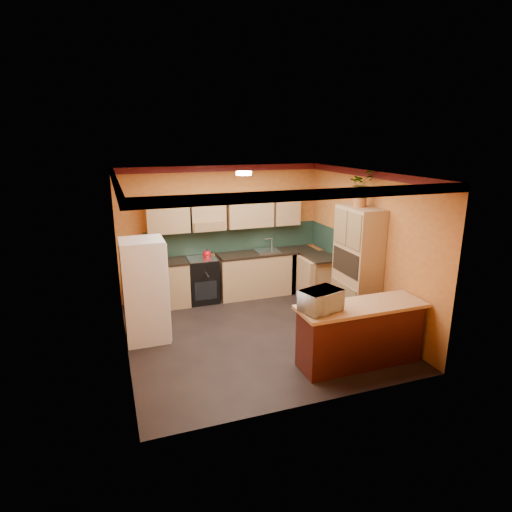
{
  "coord_description": "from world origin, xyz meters",
  "views": [
    {
      "loc": [
        -2.22,
        -6.28,
        3.26
      ],
      "look_at": [
        0.16,
        0.45,
        1.25
      ],
      "focal_mm": 30.0,
      "sensor_mm": 36.0,
      "label": 1
    }
  ],
  "objects_px": {
    "stove": "(202,280)",
    "pantry": "(357,266)",
    "microwave": "(321,300)",
    "breakfast_bar": "(359,336)",
    "fridge": "(145,291)",
    "base_cabinets_back": "(232,277)"
  },
  "relations": [
    {
      "from": "base_cabinets_back",
      "to": "fridge",
      "type": "distance_m",
      "value": 2.34
    },
    {
      "from": "fridge",
      "to": "pantry",
      "type": "bearing_deg",
      "value": -8.91
    },
    {
      "from": "breakfast_bar",
      "to": "fridge",
      "type": "bearing_deg",
      "value": 146.97
    },
    {
      "from": "base_cabinets_back",
      "to": "stove",
      "type": "height_order",
      "value": "stove"
    },
    {
      "from": "pantry",
      "to": "microwave",
      "type": "distance_m",
      "value": 1.91
    },
    {
      "from": "pantry",
      "to": "breakfast_bar",
      "type": "relative_size",
      "value": 1.17
    },
    {
      "from": "fridge",
      "to": "microwave",
      "type": "height_order",
      "value": "fridge"
    },
    {
      "from": "fridge",
      "to": "breakfast_bar",
      "type": "bearing_deg",
      "value": -33.03
    },
    {
      "from": "breakfast_bar",
      "to": "microwave",
      "type": "relative_size",
      "value": 3.25
    },
    {
      "from": "stove",
      "to": "fridge",
      "type": "relative_size",
      "value": 0.54
    },
    {
      "from": "microwave",
      "to": "pantry",
      "type": "bearing_deg",
      "value": 25.91
    },
    {
      "from": "breakfast_bar",
      "to": "stove",
      "type": "bearing_deg",
      "value": 116.78
    },
    {
      "from": "base_cabinets_back",
      "to": "stove",
      "type": "relative_size",
      "value": 4.01
    },
    {
      "from": "fridge",
      "to": "microwave",
      "type": "xyz_separation_m",
      "value": [
        2.2,
        -1.86,
        0.23
      ]
    },
    {
      "from": "base_cabinets_back",
      "to": "fridge",
      "type": "height_order",
      "value": "fridge"
    },
    {
      "from": "base_cabinets_back",
      "to": "microwave",
      "type": "bearing_deg",
      "value": -84.05
    },
    {
      "from": "stove",
      "to": "pantry",
      "type": "height_order",
      "value": "pantry"
    },
    {
      "from": "stove",
      "to": "pantry",
      "type": "bearing_deg",
      "value": -39.09
    },
    {
      "from": "stove",
      "to": "base_cabinets_back",
      "type": "bearing_deg",
      "value": 0.0
    },
    {
      "from": "base_cabinets_back",
      "to": "fridge",
      "type": "xyz_separation_m",
      "value": [
        -1.86,
        -1.35,
        0.41
      ]
    },
    {
      "from": "pantry",
      "to": "microwave",
      "type": "relative_size",
      "value": 3.8
    },
    {
      "from": "pantry",
      "to": "base_cabinets_back",
      "type": "bearing_deg",
      "value": 132.15
    }
  ]
}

